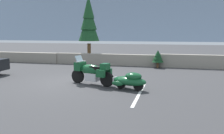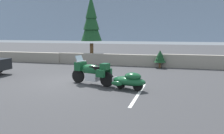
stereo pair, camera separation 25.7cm
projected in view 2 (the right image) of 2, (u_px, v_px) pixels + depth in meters
name	position (u px, v px, depth m)	size (l,w,h in m)	color
ground_plane	(73.00, 82.00, 11.63)	(80.00, 80.00, 0.00)	#38383A
stone_guard_wall	(108.00, 59.00, 17.64)	(24.00, 0.55, 0.92)	gray
distant_ridgeline	(166.00, 20.00, 102.33)	(240.00, 80.00, 16.00)	#7F93AD
touring_motorcycle	(92.00, 71.00, 10.88)	(2.26, 1.12, 1.33)	black
car_shaped_trailer	(129.00, 80.00, 9.90)	(2.22, 1.09, 0.76)	black
pine_tree_tall	(91.00, 21.00, 18.66)	(1.67, 1.67, 5.39)	brown
pine_sapling_near	(160.00, 57.00, 16.04)	(0.81, 0.81, 1.23)	brown
parking_stripe_marker	(138.00, 94.00, 9.26)	(0.12, 3.60, 0.01)	silver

